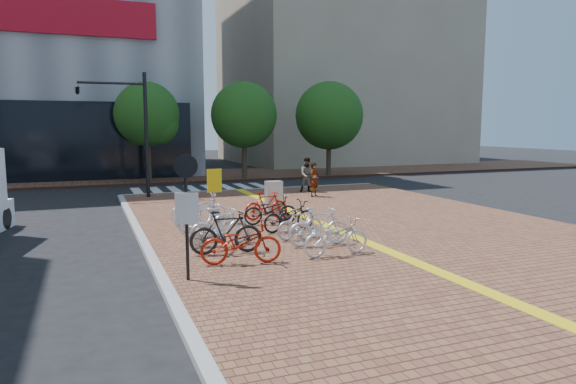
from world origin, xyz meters
name	(u,v)px	position (x,y,z in m)	size (l,w,h in m)	color
ground	(284,242)	(0.00, 0.00, 0.00)	(120.00, 120.00, 0.00)	black
sidewalk	(481,274)	(3.00, -5.00, 0.07)	(14.00, 34.00, 0.15)	brown
tactile_strip	(446,275)	(2.00, -5.00, 0.16)	(0.40, 34.00, 0.01)	yellow
kerb_west	(179,313)	(-4.00, -5.00, 0.08)	(0.25, 34.00, 0.15)	gray
kerb_north	(256,190)	(3.00, 12.00, 0.08)	(14.00, 0.25, 0.15)	gray
far_sidewalk	(173,177)	(0.00, 21.00, 0.07)	(70.00, 8.00, 0.15)	brown
building_beige	(338,70)	(18.00, 32.00, 9.00)	(20.00, 18.00, 18.00)	gray
crosswalk	(203,189)	(0.50, 14.00, 0.01)	(7.50, 4.00, 0.01)	silver
street_trees	(260,117)	(5.04, 17.45, 4.10)	(16.20, 4.60, 6.35)	#38281E
bike_0	(241,243)	(-2.04, -2.38, 0.67)	(0.69, 1.97, 1.04)	#B7200D
bike_1	(226,232)	(-2.13, -1.27, 0.73)	(0.54, 1.92, 1.15)	black
bike_2	(220,226)	(-2.02, -0.24, 0.69)	(0.51, 1.79, 1.08)	white
bike_3	(207,220)	(-2.12, 1.01, 0.66)	(0.48, 1.70, 1.02)	silver
bike_4	(201,216)	(-2.13, 1.92, 0.63)	(0.45, 1.61, 0.97)	silver
bike_5	(198,209)	(-1.94, 3.18, 0.66)	(0.68, 1.95, 1.03)	white
bike_6	(336,237)	(0.48, -2.50, 0.65)	(0.66, 1.89, 0.99)	silver
bike_7	(319,226)	(0.54, -1.34, 0.70)	(0.52, 1.83, 1.10)	silver
bike_8	(300,224)	(0.37, -0.38, 0.61)	(0.44, 1.54, 0.93)	#B6B6BB
bike_9	(289,216)	(0.50, 0.85, 0.64)	(0.65, 1.87, 0.98)	black
bike_10	(271,210)	(0.33, 2.17, 0.64)	(0.65, 1.86, 0.98)	black
bike_11	(266,205)	(0.51, 3.09, 0.66)	(0.48, 1.69, 1.01)	red
pedestrian_a	(314,180)	(4.61, 7.97, 0.96)	(0.59, 0.39, 1.63)	gray
pedestrian_b	(308,175)	(5.00, 9.66, 1.03)	(0.85, 0.66, 1.75)	#464859
utility_box	(274,198)	(1.06, 3.85, 0.80)	(0.59, 0.43, 1.29)	#BCBBC1
yellow_sign	(214,186)	(-1.37, 3.19, 1.45)	(0.51, 0.11, 1.88)	#B7B7BC
notice_sign	(186,202)	(-3.50, -3.27, 1.89)	(0.49, 0.21, 2.76)	black
traffic_light_pole	(115,111)	(-4.13, 10.74, 4.16)	(3.12, 1.20, 5.81)	black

